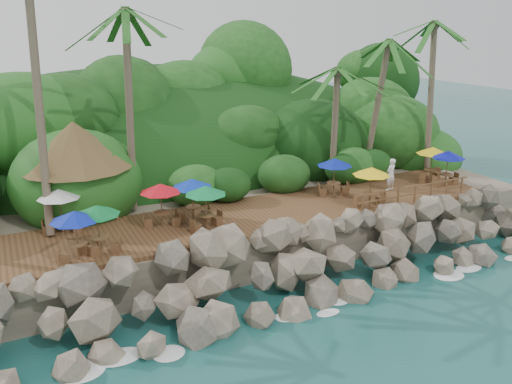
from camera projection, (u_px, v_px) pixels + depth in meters
name	position (u px, v px, depth m)	size (l,w,h in m)	color
ground	(322.00, 312.00, 21.43)	(140.00, 140.00, 0.00)	#19514F
land_base	(189.00, 184.00, 34.73)	(32.00, 25.20, 2.10)	gray
jungle_hill	(157.00, 172.00, 41.44)	(44.80, 28.00, 15.40)	#143811
seawall	(297.00, 267.00, 22.78)	(29.00, 4.00, 2.30)	gray
terrace	(256.00, 215.00, 25.86)	(26.00, 5.00, 0.20)	brown
jungle_foliage	(194.00, 203.00, 34.20)	(44.00, 16.00, 12.00)	#143811
foam_line	(318.00, 308.00, 21.68)	(25.20, 0.80, 0.06)	white
palms	(232.00, 20.00, 25.37)	(33.66, 6.95, 12.65)	brown
palapa	(75.00, 145.00, 24.57)	(5.22, 5.22, 4.60)	brown
dining_clusters	(255.00, 182.00, 25.03)	(22.44, 5.09, 2.04)	brown
railing	(415.00, 192.00, 27.01)	(7.20, 0.10, 1.00)	brown
waiter	(391.00, 174.00, 29.12)	(0.66, 0.43, 1.81)	white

